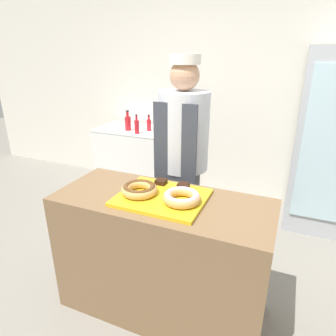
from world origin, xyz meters
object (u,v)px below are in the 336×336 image
bottle_red_b (137,126)px  brownie_back_left (161,182)px  bottle_blue (166,125)px  brownie_back_right (183,186)px  bottle_red (149,125)px  beverage_fridge (328,143)px  chest_freezer (138,159)px  baker_person (183,160)px  donut_light_glaze (182,197)px  donut_chocolate_glaze (139,189)px  serving_tray (162,197)px  bottle_red_b_b (128,123)px

bottle_red_b → brownie_back_left: bearing=-55.5°
bottle_blue → brownie_back_right: bearing=-62.6°
bottle_red → bottle_blue: bearing=11.0°
beverage_fridge → chest_freezer: size_ratio=1.82×
brownie_back_left → brownie_back_right: 0.17m
baker_person → bottle_blue: size_ratio=8.78×
chest_freezer → bottle_blue: size_ratio=5.00×
donut_light_glaze → bottle_red_b: (-1.17, 1.56, -0.01)m
baker_person → chest_freezer: baker_person is taller
bottle_red → bottle_blue: 0.21m
donut_light_glaze → bottle_red_b: 1.95m
donut_chocolate_glaze → serving_tray: bearing=11.5°
brownie_back_right → bottle_red_b: size_ratio=0.31×
donut_light_glaze → bottle_red: (-1.10, 1.75, -0.02)m
donut_light_glaze → bottle_red: bearing=122.2°
donut_light_glaze → baker_person: size_ratio=0.13×
donut_chocolate_glaze → bottle_blue: (-0.59, 1.79, -0.02)m
serving_tray → donut_chocolate_glaze: bearing=-168.5°
beverage_fridge → bottle_blue: 1.80m
donut_chocolate_glaze → bottle_blue: bottle_blue is taller
brownie_back_left → baker_person: bearing=92.9°
serving_tray → bottle_red_b: bottle_red_b is taller
serving_tray → beverage_fridge: beverage_fridge is taller
donut_chocolate_glaze → brownie_back_left: donut_chocolate_glaze is taller
beverage_fridge → bottle_red: beverage_fridge is taller
bottle_red → bottle_red_b_b: 0.27m
bottle_blue → baker_person: bearing=-59.8°
donut_chocolate_glaze → brownie_back_left: 0.21m
bottle_blue → bottle_red_b_b: size_ratio=0.80×
donut_chocolate_glaze → bottle_red_b: 1.79m
brownie_back_right → serving_tray: bearing=-116.2°
bottle_red → bottle_red_b: bearing=-110.9°
baker_person → bottle_red_b_b: (-1.10, 0.96, 0.02)m
beverage_fridge → bottle_blue: beverage_fridge is taller
donut_light_glaze → baker_person: bearing=110.0°
serving_tray → bottle_blue: bottle_blue is taller
baker_person → beverage_fridge: 1.59m
serving_tray → bottle_red_b_b: 2.03m
bottle_blue → bottle_red: bearing=-169.0°
brownie_back_right → chest_freezer: 2.06m
bottle_red_b_b → donut_light_glaze: bearing=-50.9°
beverage_fridge → bottle_red_b: 2.09m
beverage_fridge → bottle_red_b_b: beverage_fridge is taller
chest_freezer → bottle_red: bottle_red is taller
serving_tray → chest_freezer: size_ratio=0.55×
baker_person → chest_freezer: 1.57m
beverage_fridge → bottle_red_b_b: (-2.27, -0.11, 0.03)m
baker_person → chest_freezer: (-1.03, 1.08, -0.50)m
serving_tray → donut_light_glaze: 0.16m
brownie_back_left → bottle_red_b: size_ratio=0.31×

